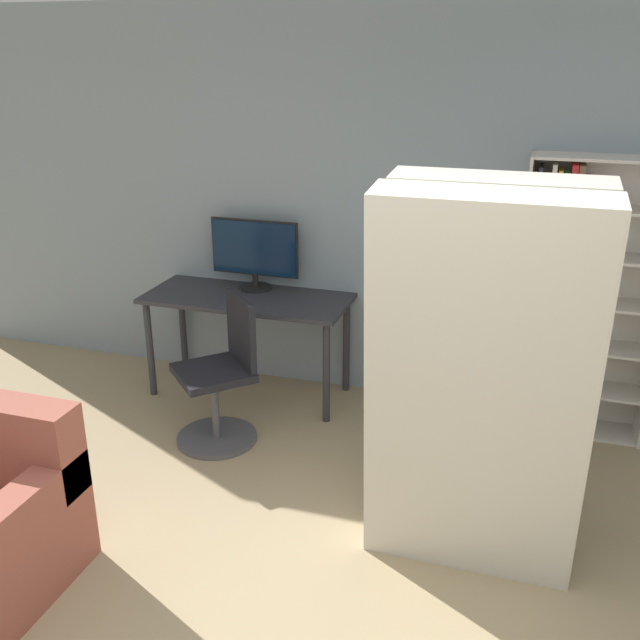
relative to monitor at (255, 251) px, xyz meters
The scene contains 7 objects.
wall_back 1.29m from the monitor, ahead, with size 8.00×0.06×2.70m.
desk 0.42m from the monitor, 88.76° to the right, with size 1.45×0.62×0.75m.
monitor is the anchor object (origin of this frame).
office_chair 1.07m from the monitor, 82.98° to the right, with size 0.62×0.62×0.96m.
bookshelf 2.15m from the monitor, ahead, with size 0.85×0.31×1.80m.
mattress_near 2.38m from the monitor, 42.52° to the right, with size 0.99×0.42×1.87m.
mattress_far 2.14m from the monitor, 35.13° to the right, with size 0.99×0.37×1.87m.
Camera 1 is at (0.69, -1.71, 2.40)m, focal length 40.00 mm.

